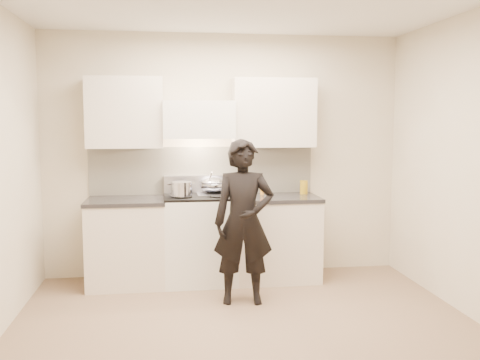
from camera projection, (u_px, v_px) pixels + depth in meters
name	position (u px, v px, depth m)	size (l,w,h in m)	color
ground_plane	(247.00, 330.00, 4.46)	(4.00, 4.00, 0.00)	#7E614A
room_shell	(235.00, 137.00, 4.64)	(4.04, 3.54, 2.70)	beige
stove	(200.00, 238.00, 5.77)	(0.76, 0.65, 0.96)	white
counter_right	(276.00, 237.00, 5.88)	(0.92, 0.67, 0.92)	beige
counter_left	(127.00, 242.00, 5.67)	(0.82, 0.67, 0.92)	beige
wok	(213.00, 185.00, 5.83)	(0.31, 0.39, 0.25)	silver
stock_pot	(181.00, 189.00, 5.57)	(0.29, 0.29, 0.15)	silver
utensil_crock	(242.00, 186.00, 5.99)	(0.11, 0.11, 0.29)	#B2B1BE
spice_jar	(262.00, 190.00, 5.95)	(0.04, 0.04, 0.10)	orange
oil_glass	(304.00, 187.00, 6.01)	(0.09, 0.09, 0.15)	#A28015
person	(244.00, 222.00, 5.07)	(0.57, 0.38, 1.57)	black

